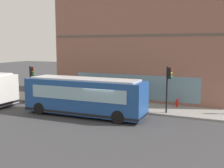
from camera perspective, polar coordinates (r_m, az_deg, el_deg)
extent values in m
plane|color=#38383A|center=(21.93, -1.40, -7.08)|extent=(120.00, 120.00, 0.00)
cube|color=gray|center=(26.01, 2.98, -4.51)|extent=(3.98, 40.00, 0.15)
cube|color=#8C5B4C|center=(30.93, 7.02, 8.49)|extent=(7.72, 18.21, 12.00)
cube|color=brown|center=(27.42, 4.72, 9.84)|extent=(0.36, 17.85, 0.24)
cube|color=slate|center=(27.62, 4.53, -0.57)|extent=(0.12, 12.75, 2.40)
cube|color=#1E478C|center=(22.59, -5.66, -2.51)|extent=(2.64, 10.03, 2.70)
cube|color=silver|center=(22.38, -5.71, 1.04)|extent=(2.25, 9.03, 0.12)
cube|color=#8CB2C6|center=(25.29, -15.60, -0.61)|extent=(2.20, 0.11, 1.20)
cube|color=#8CB2C6|center=(23.63, -4.18, -1.04)|extent=(0.17, 8.20, 1.00)
cube|color=#8CB2C6|center=(21.44, -7.32, -2.02)|extent=(0.17, 8.20, 1.00)
cube|color=black|center=(22.83, -5.62, -5.40)|extent=(2.68, 10.07, 0.20)
cylinder|color=black|center=(25.64, -11.44, -3.87)|extent=(0.31, 1.00, 1.00)
cylinder|color=black|center=(23.84, -14.60, -4.88)|extent=(0.31, 1.00, 1.00)
cylinder|color=black|center=(22.47, 3.46, -5.41)|extent=(0.31, 1.00, 1.00)
cylinder|color=black|center=(20.38, 1.24, -6.80)|extent=(0.31, 1.00, 1.00)
cylinder|color=black|center=(29.20, -20.95, -2.81)|extent=(0.33, 1.01, 1.00)
cylinder|color=black|center=(23.20, 11.15, -1.16)|extent=(0.14, 0.14, 3.84)
cube|color=black|center=(22.98, 11.71, 2.18)|extent=(0.32, 0.24, 0.90)
sphere|color=red|center=(22.93, 12.04, 2.86)|extent=(0.20, 0.20, 0.20)
sphere|color=yellow|center=(22.96, 12.02, 2.17)|extent=(0.20, 0.20, 0.20)
sphere|color=green|center=(22.98, 12.00, 1.47)|extent=(0.20, 0.20, 0.20)
cylinder|color=black|center=(29.55, -16.34, 0.22)|extent=(0.14, 0.14, 3.45)
cube|color=black|center=(29.30, -16.15, 2.48)|extent=(0.32, 0.24, 0.90)
sphere|color=red|center=(29.19, -15.97, 3.02)|extent=(0.20, 0.20, 0.20)
sphere|color=yellow|center=(29.21, -15.95, 2.47)|extent=(0.20, 0.20, 0.20)
sphere|color=green|center=(29.24, -15.93, 1.93)|extent=(0.20, 0.20, 0.20)
cylinder|color=red|center=(25.98, 13.15, -3.94)|extent=(0.24, 0.24, 0.55)
sphere|color=red|center=(25.91, 13.18, -3.17)|extent=(0.22, 0.22, 0.22)
cylinder|color=red|center=(25.94, 13.52, -3.86)|extent=(0.10, 0.12, 0.10)
cylinder|color=red|center=(26.13, 13.23, -3.76)|extent=(0.12, 0.10, 0.10)
cylinder|color=#99994C|center=(27.70, -1.76, -2.68)|extent=(0.14, 0.14, 0.85)
cylinder|color=#99994C|center=(27.73, -2.13, -2.67)|extent=(0.14, 0.14, 0.85)
cylinder|color=gold|center=(27.58, -1.95, -1.11)|extent=(0.32, 0.32, 0.67)
sphere|color=tan|center=(27.52, -1.96, -0.19)|extent=(0.23, 0.23, 0.23)
cylinder|color=silver|center=(26.66, 4.35, -3.17)|extent=(0.14, 0.14, 0.80)
cylinder|color=silver|center=(26.84, 4.38, -3.10)|extent=(0.14, 0.14, 0.80)
cylinder|color=#B23338|center=(26.62, 4.38, -1.61)|extent=(0.32, 0.32, 0.64)
sphere|color=beige|center=(26.56, 4.39, -0.71)|extent=(0.22, 0.22, 0.22)
cube|color=#BF3F19|center=(26.54, -2.32, -3.10)|extent=(0.44, 0.40, 0.90)
cube|color=#8CB2C6|center=(26.42, -1.91, -2.75)|extent=(0.35, 0.03, 0.30)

